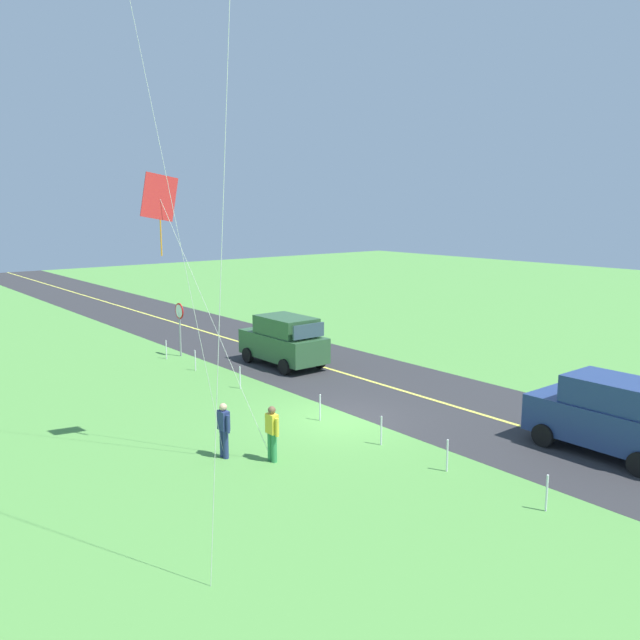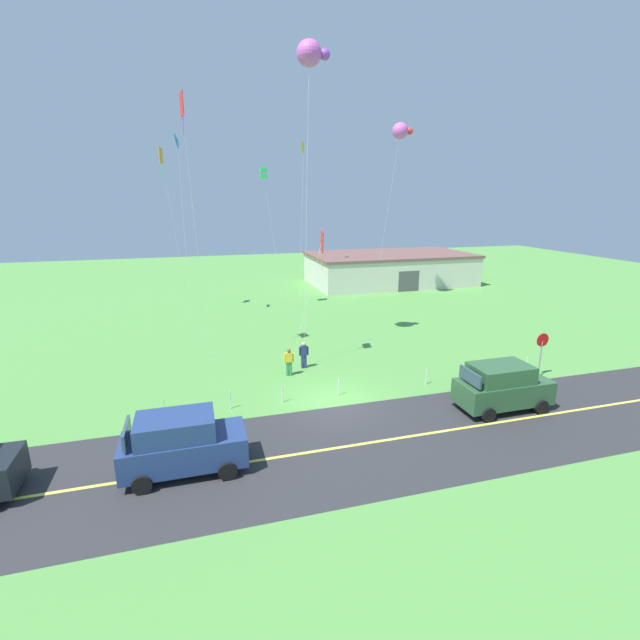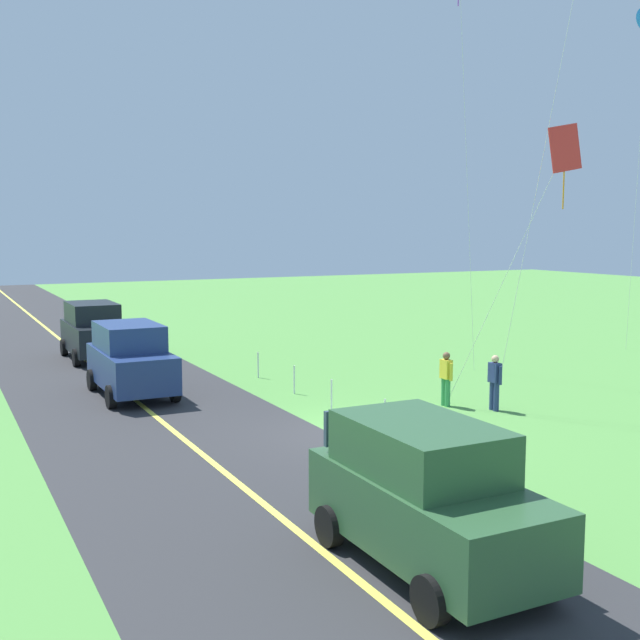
% 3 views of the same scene
% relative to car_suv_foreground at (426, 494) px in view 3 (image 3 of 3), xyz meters
% --- Properties ---
extents(ground_plane, '(120.00, 120.00, 0.10)m').
position_rel_car_suv_foreground_xyz_m(ground_plane, '(-7.31, 2.85, -1.20)').
color(ground_plane, '#549342').
extents(asphalt_road, '(120.00, 7.00, 0.00)m').
position_rel_car_suv_foreground_xyz_m(asphalt_road, '(-7.31, -1.15, -1.15)').
color(asphalt_road, '#2D2D30').
rests_on(asphalt_road, ground).
extents(road_centre_stripe, '(120.00, 0.16, 0.00)m').
position_rel_car_suv_foreground_xyz_m(road_centre_stripe, '(-7.31, -1.15, -1.15)').
color(road_centre_stripe, '#E5E04C').
rests_on(road_centre_stripe, asphalt_road).
extents(car_suv_foreground, '(4.40, 2.12, 2.24)m').
position_rel_car_suv_foreground_xyz_m(car_suv_foreground, '(0.00, 0.00, 0.00)').
color(car_suv_foreground, '#2D5633').
rests_on(car_suv_foreground, ground).
extents(car_parked_west_near, '(4.40, 2.12, 2.24)m').
position_rel_car_suv_foreground_xyz_m(car_parked_west_near, '(-14.44, -1.08, 0.00)').
color(car_parked_west_near, navy).
rests_on(car_parked_west_near, ground).
extents(car_parked_west_far, '(4.40, 2.12, 2.24)m').
position_rel_car_suv_foreground_xyz_m(car_parked_west_far, '(-21.99, -0.78, 0.00)').
color(car_parked_west_far, black).
rests_on(car_parked_west_far, ground).
extents(person_adult_near, '(0.58, 0.22, 1.60)m').
position_rel_car_suv_foreground_xyz_m(person_adult_near, '(-8.80, 6.79, -0.29)').
color(person_adult_near, '#338C4C').
rests_on(person_adult_near, ground).
extents(person_adult_companion, '(0.58, 0.22, 1.60)m').
position_rel_car_suv_foreground_xyz_m(person_adult_companion, '(-7.72, 7.69, -0.29)').
color(person_adult_companion, navy).
rests_on(person_adult_companion, ground).
extents(kite_red_low, '(2.58, 2.46, 7.96)m').
position_rel_car_suv_foreground_xyz_m(kite_red_low, '(-6.35, 8.66, 6.00)').
color(kite_red_low, silver).
rests_on(kite_red_low, ground).
extents(fence_post_0, '(0.05, 0.05, 0.90)m').
position_rel_car_suv_foreground_xyz_m(fence_post_0, '(-15.33, 3.55, -0.70)').
color(fence_post_0, silver).
rests_on(fence_post_0, ground).
extents(fence_post_1, '(0.05, 0.05, 0.90)m').
position_rel_car_suv_foreground_xyz_m(fence_post_1, '(-12.35, 3.55, -0.70)').
color(fence_post_1, silver).
rests_on(fence_post_1, ground).
extents(fence_post_2, '(0.05, 0.05, 0.90)m').
position_rel_car_suv_foreground_xyz_m(fence_post_2, '(-9.83, 3.55, -0.70)').
color(fence_post_2, silver).
rests_on(fence_post_2, ground).
extents(fence_post_3, '(0.05, 0.05, 0.90)m').
position_rel_car_suv_foreground_xyz_m(fence_post_3, '(-6.93, 3.55, -0.70)').
color(fence_post_3, silver).
rests_on(fence_post_3, ground).
extents(fence_post_4, '(0.05, 0.05, 0.90)m').
position_rel_car_suv_foreground_xyz_m(fence_post_4, '(-1.96, 3.55, -0.70)').
color(fence_post_4, silver).
rests_on(fence_post_4, ground).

